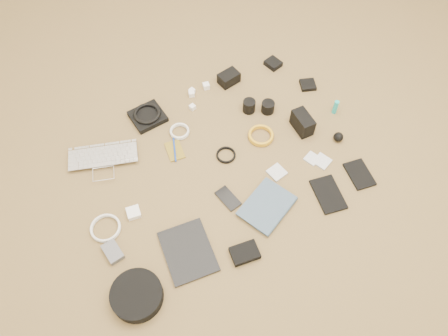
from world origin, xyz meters
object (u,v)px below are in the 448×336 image
tablet (188,251)px  dslr_camera (229,78)px  headphone_case (137,295)px  phone (228,198)px  laptop (104,164)px  paperback (283,217)px

tablet → dslr_camera: bearing=58.0°
dslr_camera → headphone_case: dslr_camera is taller
dslr_camera → tablet: 1.02m
headphone_case → phone: bearing=20.3°
laptop → headphone_case: size_ratio=1.58×
phone → headphone_case: (-0.56, -0.21, 0.02)m
laptop → headphone_case: (-0.13, -0.68, 0.02)m
paperback → headphone_case: bearing=67.8°
phone → dslr_camera: bearing=50.8°
dslr_camera → phone: 0.74m
tablet → phone: size_ratio=2.10×
dslr_camera → phone: dslr_camera is taller
laptop → phone: bearing=-26.8°
dslr_camera → tablet: dslr_camera is taller
headphone_case → tablet: bearing=14.4°
tablet → phone: tablet is taller
laptop → paperback: laptop is taller
tablet → paperback: paperback is taller
laptop → dslr_camera: (0.82, 0.17, 0.02)m
headphone_case → paperback: headphone_case is taller
tablet → headphone_case: headphone_case is taller
dslr_camera → tablet: size_ratio=0.42×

